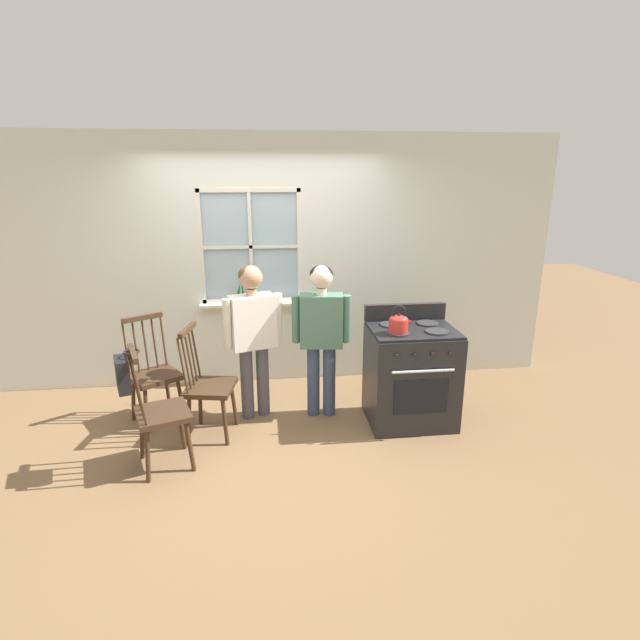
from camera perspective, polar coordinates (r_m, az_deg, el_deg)
The scene contains 11 objects.
ground_plane at distance 4.60m, azimuth -5.63°, elevation -13.48°, with size 16.00×16.00×0.00m, color brown.
wall_back at distance 5.47m, azimuth -6.27°, elevation 6.38°, with size 6.40×0.16×2.70m.
chair_by_window at distance 4.21m, azimuth -17.84°, elevation -10.16°, with size 0.52×0.53×1.02m.
chair_near_wall at distance 4.97m, azimuth -18.45°, elevation -6.02°, with size 0.57×0.56×1.02m.
chair_center_cluster at distance 4.58m, azimuth -12.69°, elevation -7.49°, with size 0.47×0.49×1.02m.
person_elderly_left at distance 4.69m, azimuth -7.70°, elevation -0.73°, with size 0.57×0.33×1.49m.
person_teen_center at distance 4.68m, azimuth 0.15°, elevation -0.72°, with size 0.56×0.25×1.49m.
stove at distance 4.79m, azimuth 10.31°, elevation -6.14°, with size 0.79×0.68×1.08m.
kettle at distance 4.43m, azimuth 8.97°, elevation -0.34°, with size 0.21×0.17×0.25m.
potted_plant at distance 5.46m, azimuth -9.01°, elevation 2.69°, with size 0.14×0.14×0.33m.
handbag at distance 4.04m, azimuth -21.61°, elevation -5.73°, with size 0.23×0.24×0.31m.
Camera 1 is at (-0.02, -3.99, 2.30)m, focal length 28.00 mm.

